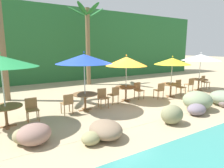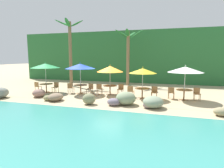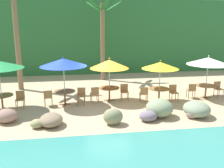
% 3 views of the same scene
% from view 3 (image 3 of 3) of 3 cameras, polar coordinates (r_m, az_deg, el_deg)
% --- Properties ---
extents(ground_plane, '(120.00, 120.00, 0.00)m').
position_cam_3_polar(ground_plane, '(14.05, -0.89, -4.07)').
color(ground_plane, tan).
extents(terrace_deck, '(18.00, 5.20, 0.01)m').
position_cam_3_polar(terrace_deck, '(14.04, -0.89, -4.05)').
color(terrace_deck, tan).
rests_on(terrace_deck, ground).
extents(foliage_backdrop, '(28.00, 2.40, 6.00)m').
position_cam_3_polar(foliage_backdrop, '(22.36, -4.18, 10.36)').
color(foliage_backdrop, '#286633').
rests_on(foliage_backdrop, ground).
extents(rock_seawall, '(15.64, 2.60, 0.83)m').
position_cam_3_polar(rock_seawall, '(11.14, -5.75, -7.10)').
color(rock_seawall, '#978862').
rests_on(rock_seawall, ground).
extents(dining_table_green, '(1.10, 1.10, 0.74)m').
position_cam_3_polar(dining_table_green, '(13.88, -23.11, -2.77)').
color(dining_table_green, brown).
rests_on(dining_table_green, ground).
extents(chair_green_seaward, '(0.43, 0.43, 0.87)m').
position_cam_3_polar(chair_green_seaward, '(13.82, -19.56, -2.96)').
color(chair_green_seaward, '#9E7042').
rests_on(chair_green_seaward, ground).
extents(umbrella_blue, '(2.39, 2.39, 2.56)m').
position_cam_3_polar(umbrella_blue, '(13.39, -10.66, 4.71)').
color(umbrella_blue, silver).
rests_on(umbrella_blue, ground).
extents(dining_table_blue, '(1.10, 1.10, 0.74)m').
position_cam_3_polar(dining_table_blue, '(13.73, -10.36, -2.04)').
color(dining_table_blue, brown).
rests_on(dining_table_blue, ground).
extents(chair_blue_seaward, '(0.47, 0.48, 0.87)m').
position_cam_3_polar(chair_blue_seaward, '(13.73, -6.78, -2.34)').
color(chair_blue_seaward, '#9E7042').
rests_on(chair_blue_seaward, ground).
extents(chair_blue_inland, '(0.45, 0.46, 0.87)m').
position_cam_3_polar(chair_blue_inland, '(13.66, -13.88, -2.74)').
color(chair_blue_inland, '#9E7042').
rests_on(chair_blue_inland, ground).
extents(umbrella_orange, '(2.10, 2.10, 2.39)m').
position_cam_3_polar(umbrella_orange, '(13.89, -0.59, 4.41)').
color(umbrella_orange, silver).
rests_on(umbrella_orange, ground).
extents(dining_table_orange, '(1.10, 1.10, 0.74)m').
position_cam_3_polar(dining_table_orange, '(14.19, -0.58, -1.30)').
color(dining_table_orange, brown).
rests_on(dining_table_orange, ground).
extents(chair_orange_seaward, '(0.44, 0.44, 0.87)m').
position_cam_3_polar(chair_orange_seaward, '(14.41, 2.75, -1.49)').
color(chair_orange_seaward, '#9E7042').
rests_on(chair_orange_seaward, ground).
extents(chair_orange_inland, '(0.47, 0.48, 0.87)m').
position_cam_3_polar(chair_orange_inland, '(13.93, -3.84, -2.04)').
color(chair_orange_inland, '#9E7042').
rests_on(chair_orange_inland, ground).
extents(umbrella_yellow, '(1.97, 1.97, 2.30)m').
position_cam_3_polar(umbrella_yellow, '(13.95, 10.59, 4.03)').
color(umbrella_yellow, silver).
rests_on(umbrella_yellow, ground).
extents(dining_table_yellow, '(1.10, 1.10, 0.74)m').
position_cam_3_polar(dining_table_yellow, '(14.25, 10.35, -1.46)').
color(dining_table_yellow, brown).
rests_on(dining_table_yellow, ground).
extents(chair_yellow_seaward, '(0.42, 0.43, 0.87)m').
position_cam_3_polar(chair_yellow_seaward, '(14.65, 13.36, -1.60)').
color(chair_yellow_seaward, '#9E7042').
rests_on(chair_yellow_seaward, ground).
extents(chair_yellow_inland, '(0.46, 0.47, 0.87)m').
position_cam_3_polar(chair_yellow_inland, '(14.01, 7.03, -2.02)').
color(chair_yellow_inland, '#9E7042').
rests_on(chair_yellow_inland, ground).
extents(umbrella_white, '(2.37, 2.37, 2.45)m').
position_cam_3_polar(umbrella_white, '(15.35, 20.45, 4.77)').
color(umbrella_white, silver).
rests_on(umbrella_white, ground).
extents(dining_table_white, '(1.10, 1.10, 0.74)m').
position_cam_3_polar(dining_table_white, '(15.64, 19.99, -0.72)').
color(dining_table_white, brown).
rests_on(dining_table_white, ground).
extents(chair_white_seaward, '(0.45, 0.46, 0.87)m').
position_cam_3_polar(chair_white_seaward, '(16.21, 22.30, -0.80)').
color(chair_white_seaward, '#9E7042').
rests_on(chair_white_seaward, ground).
extents(chair_white_inland, '(0.47, 0.48, 0.87)m').
position_cam_3_polar(chair_white_inland, '(15.29, 17.11, -1.20)').
color(chair_white_inland, '#9E7042').
rests_on(chair_white_inland, ground).
extents(palm_tree_nearest, '(2.73, 2.85, 6.63)m').
position_cam_3_polar(palm_tree_nearest, '(17.17, -20.49, 12.67)').
color(palm_tree_nearest, brown).
rests_on(palm_tree_nearest, ground).
extents(palm_tree_second, '(2.72, 3.05, 5.73)m').
position_cam_3_polar(palm_tree_second, '(19.03, -2.11, 11.99)').
color(palm_tree_second, brown).
rests_on(palm_tree_second, ground).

